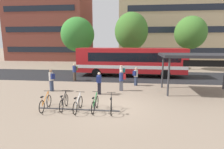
# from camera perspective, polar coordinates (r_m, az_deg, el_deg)

# --- Properties ---
(ground) EXTENTS (200.00, 200.00, 0.00)m
(ground) POSITION_cam_1_polar(r_m,az_deg,el_deg) (10.97, -0.61, -10.24)
(ground) COLOR gray
(bus_lane_asphalt) EXTENTS (80.00, 7.20, 0.01)m
(bus_lane_asphalt) POSITION_cam_1_polar(r_m,az_deg,el_deg) (20.73, 2.73, -0.43)
(bus_lane_asphalt) COLOR #232326
(bus_lane_asphalt) RESTS_ON ground
(city_bus) EXTENTS (12.09, 2.87, 3.20)m
(city_bus) POSITION_cam_1_polar(r_m,az_deg,el_deg) (20.44, 5.76, 4.40)
(city_bus) COLOR red
(city_bus) RESTS_ON ground
(bike_rack) EXTENTS (4.72, 0.08, 0.70)m
(bike_rack) POSITION_cam_1_polar(r_m,az_deg,el_deg) (10.59, -10.55, -10.63)
(bike_rack) COLOR #47474C
(bike_rack) RESTS_ON ground
(parked_bicycle_orange_0) EXTENTS (0.52, 1.72, 0.99)m
(parked_bicycle_orange_0) POSITION_cam_1_polar(r_m,az_deg,el_deg) (11.10, -20.48, -8.56)
(parked_bicycle_orange_0) COLOR black
(parked_bicycle_orange_0) RESTS_ON ground
(parked_bicycle_black_1) EXTENTS (0.52, 1.72, 0.99)m
(parked_bicycle_black_1) POSITION_cam_1_polar(r_m,az_deg,el_deg) (10.87, -15.09, -8.64)
(parked_bicycle_black_1) COLOR black
(parked_bicycle_black_1) RESTS_ON ground
(parked_bicycle_white_2) EXTENTS (0.52, 1.72, 0.99)m
(parked_bicycle_white_2) POSITION_cam_1_polar(r_m,az_deg,el_deg) (10.39, -10.83, -9.35)
(parked_bicycle_white_2) COLOR black
(parked_bicycle_white_2) RESTS_ON ground
(parked_bicycle_green_3) EXTENTS (0.52, 1.72, 0.99)m
(parked_bicycle_green_3) POSITION_cam_1_polar(r_m,az_deg,el_deg) (10.28, -5.44, -9.42)
(parked_bicycle_green_3) COLOR black
(parked_bicycle_green_3) RESTS_ON ground
(parked_bicycle_black_4) EXTENTS (0.52, 1.72, 0.99)m
(parked_bicycle_black_4) POSITION_cam_1_polar(r_m,az_deg,el_deg) (10.11, -0.28, -9.72)
(parked_bicycle_black_4) COLOR black
(parked_bicycle_black_4) RESTS_ON ground
(transit_shelter) EXTENTS (5.80, 3.30, 2.97)m
(transit_shelter) POSITION_cam_1_polar(r_m,az_deg,el_deg) (14.98, 26.43, 5.13)
(transit_shelter) COLOR #38383D
(transit_shelter) RESTS_ON ground
(commuter_navy_pack_0) EXTENTS (0.54, 0.60, 1.63)m
(commuter_navy_pack_0) POSITION_cam_1_polar(r_m,az_deg,el_deg) (16.07, 7.59, -0.25)
(commuter_navy_pack_0) COLOR #2D3851
(commuter_navy_pack_0) RESTS_ON ground
(commuter_red_pack_1) EXTENTS (0.54, 0.37, 1.68)m
(commuter_red_pack_1) POSITION_cam_1_polar(r_m,az_deg,el_deg) (14.22, 3.13, -1.44)
(commuter_red_pack_1) COLOR #565660
(commuter_red_pack_1) RESTS_ON ground
(commuter_olive_pack_2) EXTENTS (0.50, 0.60, 1.74)m
(commuter_olive_pack_2) POSITION_cam_1_polar(r_m,az_deg,el_deg) (18.34, -11.86, 1.13)
(commuter_olive_pack_2) COLOR #47382D
(commuter_olive_pack_2) RESTS_ON ground
(commuter_navy_pack_3) EXTENTS (0.36, 0.53, 1.67)m
(commuter_navy_pack_3) POSITION_cam_1_polar(r_m,az_deg,el_deg) (13.24, -4.15, -2.29)
(commuter_navy_pack_3) COLOR black
(commuter_navy_pack_3) RESTS_ON ground
(commuter_navy_pack_4) EXTENTS (0.60, 0.55, 1.73)m
(commuter_navy_pack_4) POSITION_cam_1_polar(r_m,az_deg,el_deg) (14.88, -18.78, -1.31)
(commuter_navy_pack_4) COLOR #2D3851
(commuter_navy_pack_4) RESTS_ON ground
(commuter_teal_pack_5) EXTENTS (0.59, 0.45, 1.67)m
(commuter_teal_pack_5) POSITION_cam_1_polar(r_m,az_deg,el_deg) (17.28, 3.10, 0.64)
(commuter_teal_pack_5) COLOR #2D3851
(commuter_teal_pack_5) RESTS_ON ground
(street_tree_0) EXTENTS (4.31, 4.31, 7.41)m
(street_tree_0) POSITION_cam_1_polar(r_m,az_deg,el_deg) (27.61, 23.78, 12.09)
(street_tree_0) COLOR brown
(street_tree_0) RESTS_ON ground
(street_tree_1) EXTENTS (5.17, 5.17, 7.70)m
(street_tree_1) POSITION_cam_1_polar(r_m,az_deg,el_deg) (29.05, -10.89, 12.42)
(street_tree_1) COLOR brown
(street_tree_1) RESTS_ON ground
(street_tree_2) EXTENTS (4.89, 4.89, 8.19)m
(street_tree_2) POSITION_cam_1_polar(r_m,az_deg,el_deg) (27.24, 6.18, 13.56)
(street_tree_2) COLOR brown
(street_tree_2) RESTS_ON ground
(building_left_wing) EXTENTS (16.66, 11.44, 20.00)m
(building_left_wing) POSITION_cam_1_polar(r_m,az_deg,el_deg) (44.94, -18.84, 17.60)
(building_left_wing) COLOR brown
(building_left_wing) RESTS_ON ground
(building_right_wing) EXTENTS (26.19, 12.88, 19.10)m
(building_right_wing) POSITION_cam_1_polar(r_m,az_deg,el_deg) (42.54, 21.66, 17.27)
(building_right_wing) COLOR tan
(building_right_wing) RESTS_ON ground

